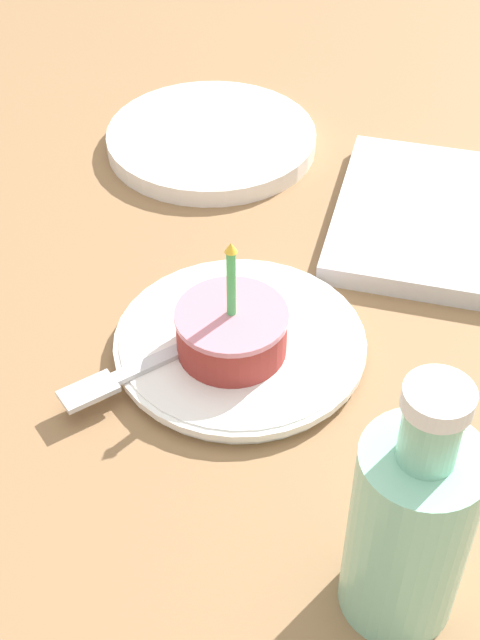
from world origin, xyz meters
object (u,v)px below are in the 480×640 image
(plate, at_px, (240,344))
(cake_slice, at_px, (232,331))
(marble_board, at_px, (446,220))
(bottle, at_px, (410,526))
(fork, at_px, (151,363))
(side_plate, at_px, (211,139))

(plate, distance_m, cake_slice, 0.03)
(marble_board, bearing_deg, bottle, 90.52)
(cake_slice, relative_size, fork, 0.74)
(side_plate, bearing_deg, fork, 98.16)
(cake_slice, xyz_separation_m, marble_board, (-0.15, -0.23, -0.03))
(bottle, bearing_deg, plate, -51.40)
(plate, xyz_separation_m, side_plate, (0.11, -0.30, 0.00))
(fork, xyz_separation_m, marble_board, (-0.21, -0.27, -0.01))
(marble_board, bearing_deg, side_plate, -17.76)
(plate, height_order, side_plate, side_plate)
(bottle, bearing_deg, side_plate, -61.78)
(plate, xyz_separation_m, cake_slice, (0.00, 0.01, 0.03))
(fork, height_order, bottle, bottle)
(plate, xyz_separation_m, bottle, (-0.16, 0.19, 0.07))
(bottle, xyz_separation_m, side_plate, (0.27, -0.50, -0.07))
(cake_slice, distance_m, marble_board, 0.28)
(plate, distance_m, marble_board, 0.27)
(cake_slice, distance_m, fork, 0.07)
(plate, bearing_deg, fork, 38.80)
(plate, distance_m, fork, 0.08)
(cake_slice, distance_m, bottle, 0.24)
(side_plate, distance_m, marble_board, 0.28)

